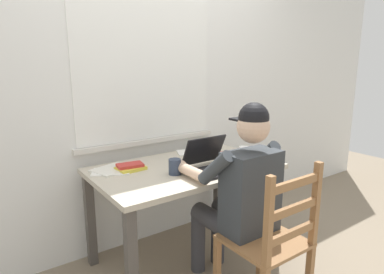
{
  "coord_description": "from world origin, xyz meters",
  "views": [
    {
      "loc": [
        -1.28,
        -1.89,
        1.46
      ],
      "look_at": [
        0.02,
        -0.05,
        0.95
      ],
      "focal_mm": 31.24,
      "sensor_mm": 36.0,
      "label": 1
    }
  ],
  "objects_px": {
    "desk": "(185,179)",
    "wooden_chair": "(271,243)",
    "seated_person": "(238,190)",
    "book_stack_main": "(130,167)",
    "laptop": "(212,162)",
    "coffee_mug_dark": "(175,167)",
    "coffee_mug_white": "(244,153)",
    "computer_mouse": "(247,164)",
    "landscape_photo_print": "(229,152)"
  },
  "relations": [
    {
      "from": "seated_person",
      "to": "coffee_mug_white",
      "type": "distance_m",
      "value": 0.53
    },
    {
      "from": "desk",
      "to": "coffee_mug_white",
      "type": "height_order",
      "value": "coffee_mug_white"
    },
    {
      "from": "desk",
      "to": "landscape_photo_print",
      "type": "height_order",
      "value": "landscape_photo_print"
    },
    {
      "from": "seated_person",
      "to": "book_stack_main",
      "type": "height_order",
      "value": "seated_person"
    },
    {
      "from": "book_stack_main",
      "to": "desk",
      "type": "bearing_deg",
      "value": -23.23
    },
    {
      "from": "desk",
      "to": "wooden_chair",
      "type": "bearing_deg",
      "value": -83.82
    },
    {
      "from": "coffee_mug_white",
      "to": "book_stack_main",
      "type": "relative_size",
      "value": 0.59
    },
    {
      "from": "wooden_chair",
      "to": "coffee_mug_white",
      "type": "relative_size",
      "value": 7.97
    },
    {
      "from": "desk",
      "to": "coffee_mug_dark",
      "type": "relative_size",
      "value": 10.73
    },
    {
      "from": "desk",
      "to": "wooden_chair",
      "type": "xyz_separation_m",
      "value": [
        0.08,
        -0.75,
        -0.18
      ]
    },
    {
      "from": "coffee_mug_dark",
      "to": "landscape_photo_print",
      "type": "height_order",
      "value": "coffee_mug_dark"
    },
    {
      "from": "wooden_chair",
      "to": "coffee_mug_white",
      "type": "height_order",
      "value": "wooden_chair"
    },
    {
      "from": "wooden_chair",
      "to": "coffee_mug_white",
      "type": "xyz_separation_m",
      "value": [
        0.39,
        0.63,
        0.32
      ]
    },
    {
      "from": "desk",
      "to": "laptop",
      "type": "distance_m",
      "value": 0.25
    },
    {
      "from": "seated_person",
      "to": "book_stack_main",
      "type": "relative_size",
      "value": 6.25
    },
    {
      "from": "computer_mouse",
      "to": "landscape_photo_print",
      "type": "bearing_deg",
      "value": 67.87
    },
    {
      "from": "laptop",
      "to": "coffee_mug_dark",
      "type": "relative_size",
      "value": 2.74
    },
    {
      "from": "desk",
      "to": "computer_mouse",
      "type": "height_order",
      "value": "computer_mouse"
    },
    {
      "from": "desk",
      "to": "book_stack_main",
      "type": "distance_m",
      "value": 0.4
    },
    {
      "from": "computer_mouse",
      "to": "coffee_mug_white",
      "type": "height_order",
      "value": "coffee_mug_white"
    },
    {
      "from": "laptop",
      "to": "coffee_mug_dark",
      "type": "distance_m",
      "value": 0.27
    },
    {
      "from": "coffee_mug_white",
      "to": "landscape_photo_print",
      "type": "relative_size",
      "value": 0.9
    },
    {
      "from": "laptop",
      "to": "wooden_chair",
      "type": "bearing_deg",
      "value": -93.14
    },
    {
      "from": "seated_person",
      "to": "coffee_mug_dark",
      "type": "distance_m",
      "value": 0.44
    },
    {
      "from": "coffee_mug_dark",
      "to": "computer_mouse",
      "type": "bearing_deg",
      "value": -17.45
    },
    {
      "from": "desk",
      "to": "landscape_photo_print",
      "type": "xyz_separation_m",
      "value": [
        0.5,
        0.1,
        0.1
      ]
    },
    {
      "from": "seated_person",
      "to": "desk",
      "type": "bearing_deg",
      "value": 99.83
    },
    {
      "from": "laptop",
      "to": "coffee_mug_white",
      "type": "xyz_separation_m",
      "value": [
        0.35,
        0.05,
        -0.0
      ]
    },
    {
      "from": "wooden_chair",
      "to": "coffee_mug_dark",
      "type": "bearing_deg",
      "value": 109.87
    },
    {
      "from": "computer_mouse",
      "to": "coffee_mug_dark",
      "type": "bearing_deg",
      "value": 162.55
    },
    {
      "from": "computer_mouse",
      "to": "coffee_mug_white",
      "type": "relative_size",
      "value": 0.85
    },
    {
      "from": "seated_person",
      "to": "coffee_mug_white",
      "type": "bearing_deg",
      "value": 42.52
    },
    {
      "from": "wooden_chair",
      "to": "book_stack_main",
      "type": "bearing_deg",
      "value": 115.79
    },
    {
      "from": "seated_person",
      "to": "book_stack_main",
      "type": "bearing_deg",
      "value": 125.08
    },
    {
      "from": "wooden_chair",
      "to": "laptop",
      "type": "distance_m",
      "value": 0.67
    },
    {
      "from": "coffee_mug_white",
      "to": "landscape_photo_print",
      "type": "height_order",
      "value": "coffee_mug_white"
    },
    {
      "from": "coffee_mug_white",
      "to": "coffee_mug_dark",
      "type": "xyz_separation_m",
      "value": [
        -0.62,
        0.01,
        0.0
      ]
    },
    {
      "from": "coffee_mug_white",
      "to": "book_stack_main",
      "type": "bearing_deg",
      "value": 162.1
    },
    {
      "from": "landscape_photo_print",
      "to": "desk",
      "type": "bearing_deg",
      "value": -152.04
    },
    {
      "from": "wooden_chair",
      "to": "seated_person",
      "type": "bearing_deg",
      "value": 90.0
    },
    {
      "from": "coffee_mug_white",
      "to": "coffee_mug_dark",
      "type": "relative_size",
      "value": 0.97
    },
    {
      "from": "computer_mouse",
      "to": "landscape_photo_print",
      "type": "height_order",
      "value": "computer_mouse"
    },
    {
      "from": "seated_person",
      "to": "landscape_photo_print",
      "type": "height_order",
      "value": "seated_person"
    },
    {
      "from": "laptop",
      "to": "desk",
      "type": "bearing_deg",
      "value": 123.98
    },
    {
      "from": "computer_mouse",
      "to": "seated_person",
      "type": "bearing_deg",
      "value": -143.39
    },
    {
      "from": "seated_person",
      "to": "computer_mouse",
      "type": "xyz_separation_m",
      "value": [
        0.27,
        0.2,
        0.07
      ]
    },
    {
      "from": "computer_mouse",
      "to": "landscape_photo_print",
      "type": "distance_m",
      "value": 0.39
    },
    {
      "from": "desk",
      "to": "coffee_mug_white",
      "type": "bearing_deg",
      "value": -13.63
    },
    {
      "from": "coffee_mug_dark",
      "to": "landscape_photo_print",
      "type": "xyz_separation_m",
      "value": [
        0.65,
        0.2,
        -0.05
      ]
    },
    {
      "from": "laptop",
      "to": "computer_mouse",
      "type": "xyz_separation_m",
      "value": [
        0.24,
        -0.1,
        -0.03
      ]
    }
  ]
}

